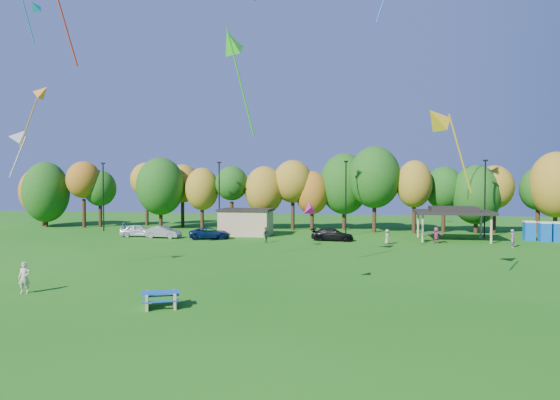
% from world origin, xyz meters
% --- Properties ---
extents(ground, '(160.00, 160.00, 0.00)m').
position_xyz_m(ground, '(0.00, 0.00, 0.00)').
color(ground, '#19600F').
rests_on(ground, ground).
extents(tree_line, '(93.57, 10.55, 11.15)m').
position_xyz_m(tree_line, '(-1.03, 45.51, 5.91)').
color(tree_line, black).
rests_on(tree_line, ground).
extents(lamp_posts, '(64.50, 0.25, 9.09)m').
position_xyz_m(lamp_posts, '(2.00, 40.00, 4.90)').
color(lamp_posts, black).
rests_on(lamp_posts, ground).
extents(utility_building, '(6.30, 4.30, 3.25)m').
position_xyz_m(utility_building, '(-10.00, 38.00, 1.64)').
color(utility_building, tan).
rests_on(utility_building, ground).
extents(pavilion, '(8.20, 6.20, 3.77)m').
position_xyz_m(pavilion, '(14.00, 37.00, 3.23)').
color(pavilion, tan).
rests_on(pavilion, ground).
extents(porta_potties, '(3.75, 2.16, 2.18)m').
position_xyz_m(porta_potties, '(23.70, 37.84, 1.10)').
color(porta_potties, '#0D50B1').
rests_on(porta_potties, ground).
extents(picnic_table, '(2.38, 2.22, 0.82)m').
position_xyz_m(picnic_table, '(-5.74, 3.02, 0.48)').
color(picnic_table, tan).
rests_on(picnic_table, ground).
extents(kite_flyer, '(0.77, 0.61, 1.83)m').
position_xyz_m(kite_flyer, '(-14.88, 4.68, 0.92)').
color(kite_flyer, beige).
rests_on(kite_flyer, ground).
extents(car_a, '(4.50, 2.40, 1.46)m').
position_xyz_m(car_a, '(-22.27, 34.37, 0.73)').
color(car_a, white).
rests_on(car_a, ground).
extents(car_b, '(4.21, 1.67, 1.36)m').
position_xyz_m(car_b, '(-18.77, 33.48, 0.68)').
color(car_b, gray).
rests_on(car_b, ground).
extents(car_c, '(5.12, 3.33, 1.31)m').
position_xyz_m(car_c, '(-13.09, 33.47, 0.66)').
color(car_c, '#0B1E45').
rests_on(car_c, ground).
extents(car_d, '(4.85, 2.39, 1.36)m').
position_xyz_m(car_d, '(0.80, 34.25, 0.68)').
color(car_d, black).
rests_on(car_d, ground).
extents(far_person_0, '(0.73, 1.08, 1.70)m').
position_xyz_m(far_person_0, '(-6.09, 31.17, 0.85)').
color(far_person_0, '#4F6C42').
rests_on(far_person_0, ground).
extents(far_person_1, '(0.76, 0.91, 1.59)m').
position_xyz_m(far_person_1, '(6.66, 31.93, 0.80)').
color(far_person_1, '#86865C').
rests_on(far_person_1, ground).
extents(far_person_2, '(0.77, 0.92, 1.69)m').
position_xyz_m(far_person_2, '(-23.91, 33.75, 0.85)').
color(far_person_2, '#41418F').
rests_on(far_person_2, ground).
extents(far_person_3, '(0.61, 0.76, 1.81)m').
position_xyz_m(far_person_3, '(18.89, 31.68, 0.90)').
color(far_person_3, '#A14EA7').
rests_on(far_person_3, ground).
extents(far_person_4, '(1.69, 1.19, 1.76)m').
position_xyz_m(far_person_4, '(11.83, 33.80, 0.88)').
color(far_person_4, '#A04261').
rests_on(far_person_4, ground).
extents(kite_3, '(1.96, 1.87, 3.46)m').
position_xyz_m(kite_3, '(-18.28, 8.92, 9.52)').
color(kite_3, '#B8B8B8').
extents(kite_5, '(3.41, 2.49, 5.68)m').
position_xyz_m(kite_5, '(8.92, 11.35, 10.40)').
color(kite_5, gold).
extents(kite_8, '(3.26, 1.48, 5.41)m').
position_xyz_m(kite_8, '(-21.93, 16.39, 13.88)').
color(kite_8, orange).
extents(kite_9, '(3.06, 4.26, 7.55)m').
position_xyz_m(kite_9, '(-4.36, 11.76, 15.86)').
color(kite_9, green).
extents(kite_10, '(1.26, 2.69, 4.41)m').
position_xyz_m(kite_10, '(-26.06, 21.33, 22.88)').
color(kite_10, '#0A8FA4').
extents(kite_14, '(1.08, 1.28, 1.10)m').
position_xyz_m(kite_14, '(1.29, 8.75, 5.00)').
color(kite_14, '#CB0B85').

